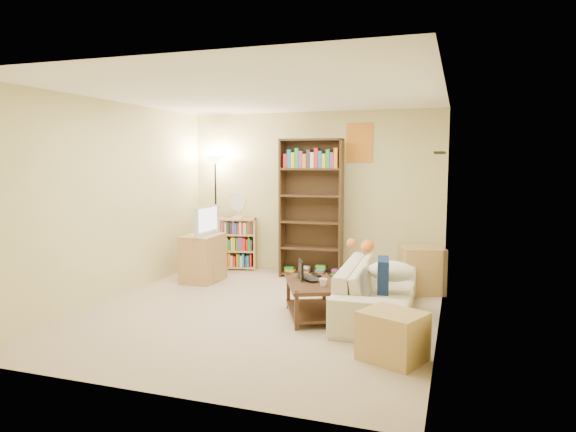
{
  "coord_description": "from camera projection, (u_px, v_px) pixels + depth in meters",
  "views": [
    {
      "loc": [
        2.16,
        -5.45,
        1.76
      ],
      "look_at": [
        0.1,
        0.72,
        1.05
      ],
      "focal_mm": 32.0,
      "sensor_mm": 36.0,
      "label": 1
    }
  ],
  "objects": [
    {
      "name": "television",
      "position": [
        203.0,
        221.0,
        7.4
      ],
      "size": [
        0.73,
        0.12,
        0.42
      ],
      "primitive_type": "imported",
      "rotation": [
        0.0,
        0.0,
        1.56
      ],
      "color": "black",
      "rests_on": "tv_stand"
    },
    {
      "name": "desk_fan",
      "position": [
        237.0,
        204.0,
        8.16
      ],
      "size": [
        0.29,
        0.16,
        0.43
      ],
      "color": "white",
      "rests_on": "short_bookshelf"
    },
    {
      "name": "mug",
      "position": [
        323.0,
        282.0,
        5.52
      ],
      "size": [
        0.17,
        0.17,
        0.08
      ],
      "primitive_type": "imported",
      "rotation": [
        0.0,
        0.0,
        0.56
      ],
      "color": "white",
      "rests_on": "coffee_table"
    },
    {
      "name": "floor_lamp",
      "position": [
        215.0,
        179.0,
        8.28
      ],
      "size": [
        0.31,
        0.31,
        1.83
      ],
      "color": "black",
      "rests_on": "ground"
    },
    {
      "name": "navy_pillow",
      "position": [
        383.0,
        275.0,
        5.38
      ],
      "size": [
        0.17,
        0.4,
        0.35
      ],
      "primitive_type": "cube",
      "rotation": [
        0.0,
        0.0,
        1.71
      ],
      "color": "navy",
      "rests_on": "sofa"
    },
    {
      "name": "cream_blanket",
      "position": [
        391.0,
        271.0,
        5.83
      ],
      "size": [
        0.54,
        0.39,
        0.23
      ],
      "primitive_type": "ellipsoid",
      "color": "white",
      "rests_on": "sofa"
    },
    {
      "name": "end_cabinet",
      "position": [
        393.0,
        336.0,
        4.52
      ],
      "size": [
        0.65,
        0.61,
        0.43
      ],
      "primitive_type": "cube",
      "rotation": [
        0.0,
        0.0,
        -0.42
      ],
      "color": "tan",
      "rests_on": "ground"
    },
    {
      "name": "tv_stand",
      "position": [
        203.0,
        258.0,
        7.46
      ],
      "size": [
        0.46,
        0.64,
        0.68
      ],
      "primitive_type": "cube",
      "rotation": [
        0.0,
        0.0,
        -0.01
      ],
      "color": "tan",
      "rests_on": "ground"
    },
    {
      "name": "coffee_table",
      "position": [
        311.0,
        295.0,
        5.73
      ],
      "size": [
        0.84,
        1.05,
        0.41
      ],
      "rotation": [
        0.0,
        0.0,
        0.43
      ],
      "color": "#402418",
      "rests_on": "ground"
    },
    {
      "name": "laptop",
      "position": [
        312.0,
        278.0,
        5.85
      ],
      "size": [
        0.57,
        0.57,
        0.03
      ],
      "primitive_type": "imported",
      "rotation": [
        0.0,
        0.0,
        2.4
      ],
      "color": "black",
      "rests_on": "coffee_table"
    },
    {
      "name": "tall_bookshelf",
      "position": [
        311.0,
        205.0,
        7.66
      ],
      "size": [
        0.95,
        0.38,
        2.07
      ],
      "rotation": [
        0.0,
        0.0,
        0.08
      ],
      "color": "#422C19",
      "rests_on": "ground"
    },
    {
      "name": "tabby_cat",
      "position": [
        364.0,
        245.0,
        6.62
      ],
      "size": [
        0.46,
        0.18,
        0.16
      ],
      "color": "orange",
      "rests_on": "sofa"
    },
    {
      "name": "short_bookshelf",
      "position": [
        236.0,
        244.0,
        8.29
      ],
      "size": [
        0.69,
        0.41,
        0.82
      ],
      "rotation": [
        0.0,
        0.0,
        0.26
      ],
      "color": "tan",
      "rests_on": "ground"
    },
    {
      "name": "room",
      "position": [
        260.0,
        172.0,
        5.84
      ],
      "size": [
        4.5,
        4.54,
        2.52
      ],
      "color": "#C1A791",
      "rests_on": "ground"
    },
    {
      "name": "laptop_screen",
      "position": [
        301.0,
        269.0,
        5.82
      ],
      "size": [
        0.14,
        0.28,
        0.2
      ],
      "primitive_type": "cube",
      "rotation": [
        0.0,
        0.0,
        0.43
      ],
      "color": "white",
      "rests_on": "laptop"
    },
    {
      "name": "sofa",
      "position": [
        378.0,
        289.0,
        5.85
      ],
      "size": [
        2.08,
        0.96,
        0.59
      ],
      "primitive_type": "imported",
      "rotation": [
        0.0,
        0.0,
        1.61
      ],
      "color": "beige",
      "rests_on": "ground"
    },
    {
      "name": "tv_remote",
      "position": [
        316.0,
        275.0,
        6.02
      ],
      "size": [
        0.15,
        0.16,
        0.02
      ],
      "primitive_type": "cube",
      "rotation": [
        0.0,
        0.0,
        0.73
      ],
      "color": "black",
      "rests_on": "coffee_table"
    },
    {
      "name": "side_table",
      "position": [
        421.0,
        269.0,
        6.86
      ],
      "size": [
        0.67,
        0.67,
        0.61
      ],
      "primitive_type": "cube",
      "rotation": [
        0.0,
        0.0,
        0.31
      ],
      "color": "tan",
      "rests_on": "ground"
    },
    {
      "name": "book_stacks",
      "position": [
        314.0,
        272.0,
        7.72
      ],
      "size": [
        0.89,
        0.14,
        0.19
      ],
      "color": "red",
      "rests_on": "ground"
    }
  ]
}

